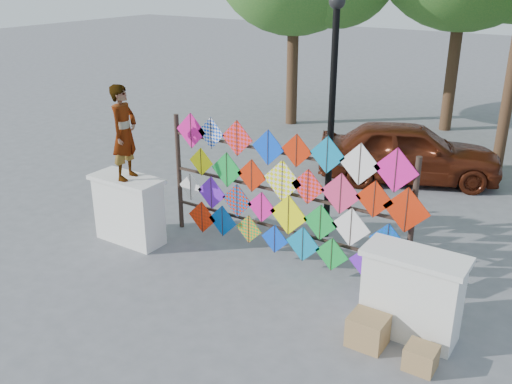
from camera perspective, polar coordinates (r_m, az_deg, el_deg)
ground at (r=9.73m, az=-0.00°, el=-8.31°), size 80.00×80.00×0.00m
parapet_left at (r=10.87m, az=-12.59°, el=-1.67°), size 1.40×0.65×1.28m
parapet_right at (r=8.27m, az=15.30°, el=-9.83°), size 1.40×0.65×1.28m
kite_rack at (r=9.68m, az=3.05°, el=-0.36°), size 4.94×0.24×2.41m
vendor_woman at (r=10.35m, az=-13.05°, el=5.81°), size 0.53×0.70×1.70m
sedan at (r=14.15m, az=15.06°, el=3.93°), size 4.58×3.33×1.45m
lamppost at (r=10.26m, az=7.64°, el=9.27°), size 0.28×0.28×4.46m
cardboard_box_near at (r=8.17m, az=11.11°, el=-13.43°), size 0.50×0.44×0.44m
cardboard_box_far at (r=7.94m, az=16.16°, el=-15.63°), size 0.39×0.36×0.33m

